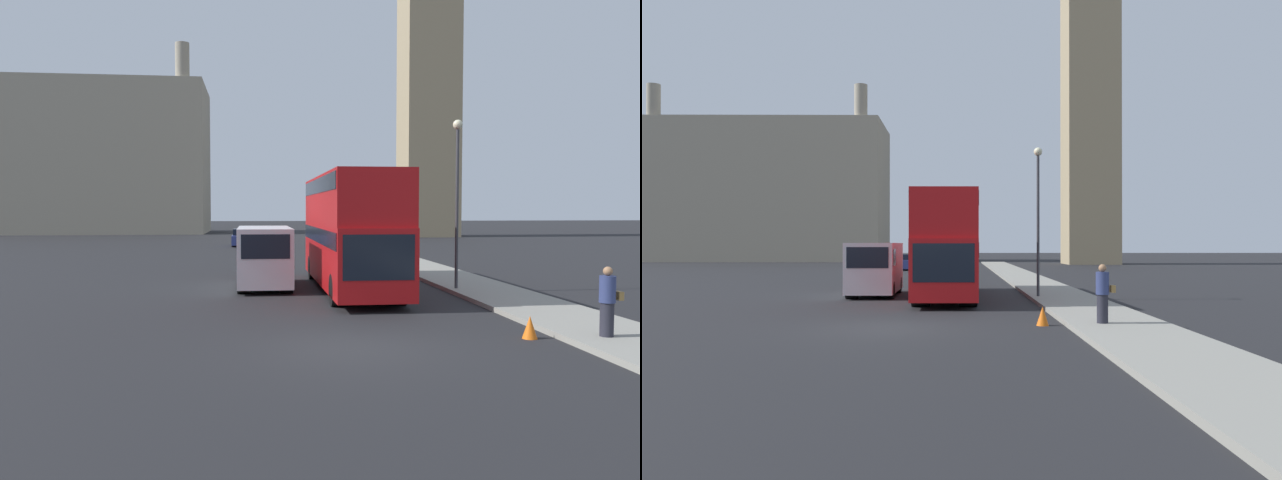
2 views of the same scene
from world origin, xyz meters
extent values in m
plane|color=black|center=(0.00, 0.00, 0.00)|extent=(300.00, 300.00, 0.00)
cube|color=gray|center=(6.42, 0.00, 0.07)|extent=(2.84, 120.00, 0.15)
cube|color=tan|center=(17.68, 55.84, 22.03)|extent=(5.99, 5.99, 44.07)
cube|color=#9E937F|center=(-24.23, 70.40, 9.55)|extent=(31.92, 14.34, 19.11)
cylinder|color=#9E937F|center=(-37.79, 64.31, 21.21)|extent=(1.72, 1.72, 4.20)
cylinder|color=#9E937F|center=(-10.67, 64.31, 21.21)|extent=(1.72, 1.72, 4.20)
cube|color=#B71114|center=(1.46, 9.73, 1.42)|extent=(2.45, 11.12, 2.26)
cube|color=#B71114|center=(1.46, 9.73, 3.46)|extent=(2.45, 10.90, 1.81)
cube|color=black|center=(1.46, 9.73, 2.12)|extent=(2.49, 10.68, 0.55)
cube|color=black|center=(1.46, 9.73, 3.99)|extent=(2.49, 10.45, 0.55)
cube|color=black|center=(1.46, 4.16, 1.69)|extent=(2.16, 0.03, 1.36)
cylinder|color=black|center=(0.57, 5.84, 0.52)|extent=(0.69, 1.04, 1.04)
cylinder|color=black|center=(2.34, 5.84, 0.52)|extent=(0.69, 1.04, 1.04)
cylinder|color=black|center=(0.57, 13.63, 0.52)|extent=(0.69, 1.04, 1.04)
cylinder|color=black|center=(2.34, 13.63, 0.52)|extent=(0.69, 1.04, 1.04)
cube|color=silver|center=(-1.78, 10.88, 1.30)|extent=(2.05, 5.09, 2.19)
cube|color=black|center=(-1.78, 8.33, 1.78)|extent=(1.74, 0.02, 0.87)
cube|color=black|center=(-1.78, 9.23, 1.78)|extent=(2.08, 0.92, 0.70)
cylinder|color=black|center=(-2.55, 9.15, 0.37)|extent=(0.51, 0.75, 0.75)
cylinder|color=black|center=(-1.02, 9.15, 0.37)|extent=(0.51, 0.75, 0.75)
cylinder|color=black|center=(-2.55, 12.62, 0.37)|extent=(0.51, 0.75, 0.75)
cylinder|color=black|center=(-1.02, 12.62, 0.37)|extent=(0.51, 0.75, 0.75)
cylinder|color=#23232D|center=(5.95, -0.24, 0.55)|extent=(0.31, 0.31, 0.79)
cylinder|color=navy|center=(5.95, -0.24, 1.26)|extent=(0.36, 0.36, 0.63)
sphere|color=#9E704C|center=(5.95, -0.24, 1.68)|extent=(0.21, 0.21, 0.21)
cube|color=olive|center=(6.23, -0.24, 1.10)|extent=(0.12, 0.24, 0.20)
cylinder|color=#38383D|center=(5.35, 8.75, 3.11)|extent=(0.12, 0.12, 5.91)
sphere|color=beige|center=(5.35, 8.75, 6.24)|extent=(0.36, 0.36, 0.36)
cube|color=navy|center=(-3.09, 39.14, 0.54)|extent=(1.75, 4.28, 0.77)
cube|color=black|center=(-3.09, 39.25, 1.18)|extent=(1.58, 2.06, 0.52)
cylinder|color=black|center=(-3.77, 37.77, 0.30)|extent=(0.39, 0.61, 0.61)
cylinder|color=black|center=(-2.41, 37.77, 0.30)|extent=(0.39, 0.61, 0.61)
cylinder|color=black|center=(-3.77, 40.51, 0.30)|extent=(0.39, 0.61, 0.61)
cylinder|color=black|center=(-2.41, 40.51, 0.30)|extent=(0.39, 0.61, 0.61)
cone|color=orange|center=(4.38, 0.39, 0.28)|extent=(0.36, 0.36, 0.55)
camera|label=1|loc=(-2.23, -13.82, 3.11)|focal=35.00mm
camera|label=2|loc=(1.90, -17.47, 2.34)|focal=35.00mm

